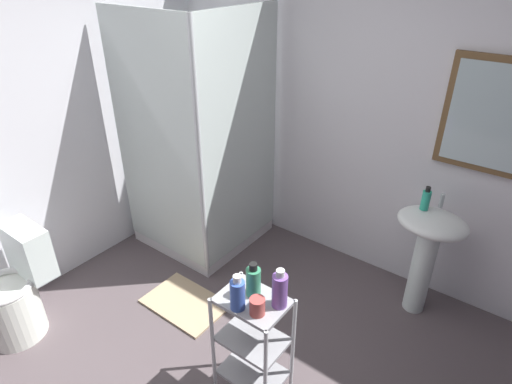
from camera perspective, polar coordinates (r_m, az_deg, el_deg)
The scene contains 12 objects.
wall_back at distance 3.28m, azimuth 15.87°, elevation 9.55°, with size 4.20×0.14×2.50m.
shower_stall at distance 3.69m, azimuth -7.13°, elevation -0.76°, with size 0.92×0.92×2.00m.
pedestal_sink at distance 3.14m, azimuth 21.94°, elevation -6.38°, with size 0.46×0.37×0.81m.
sink_faucet at distance 3.10m, azimuth 23.55°, elevation -1.06°, with size 0.03×0.03×0.10m, color silver.
toilet at distance 3.34m, azimuth -29.42°, elevation -11.76°, with size 0.37×0.49×0.76m.
storage_cart at distance 2.48m, azimuth -0.44°, elevation -19.28°, with size 0.38×0.28×0.74m.
hand_soap_bottle at distance 3.02m, azimuth 21.73°, elevation -0.96°, with size 0.06×0.06×0.17m.
body_wash_bottle_green at distance 2.24m, azimuth -0.36°, elevation -11.79°, with size 0.08×0.08×0.20m.
shampoo_bottle_blue at distance 2.17m, azimuth -2.48°, elevation -13.46°, with size 0.08×0.08×0.21m.
conditioner_bottle_purple at distance 2.17m, azimuth 3.19°, elevation -12.92°, with size 0.08×0.08×0.23m.
rinse_cup at distance 2.17m, azimuth 0.17°, elevation -15.02°, with size 0.08×0.08×0.09m, color #B24742.
bath_mat at distance 3.35m, azimuth -9.41°, elevation -14.41°, with size 0.60×0.40×0.02m, color tan.
Camera 1 is at (1.09, -1.06, 2.30)m, focal length 29.96 mm.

